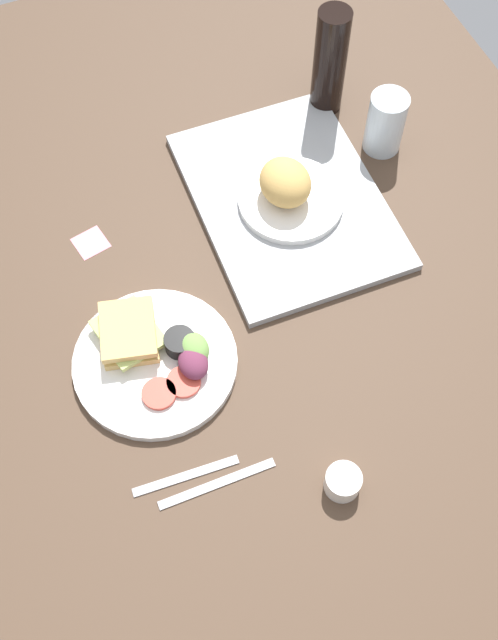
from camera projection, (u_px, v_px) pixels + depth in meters
ground_plane at (229, 332)px, 135.01cm from camera, size 190.00×150.00×3.00cm
serving_tray at (288, 200)px, 145.96cm from camera, size 45.74×34.01×1.60cm
bread_plate_near at (288, 190)px, 142.11cm from camera, size 19.57×19.57×8.65cm
plate_with_salad at (156, 355)px, 129.18cm from camera, size 27.36×27.36×5.40cm
drinking_glass at (386, 123)px, 147.96cm from camera, size 7.32×7.32×12.56cm
soda_bottle at (330, 62)px, 148.73cm from camera, size 6.40×6.40×22.66cm
espresso_cup at (343, 482)px, 118.53cm from camera, size 5.60×5.60×4.00cm
fork at (186, 476)px, 120.80cm from camera, size 2.50×17.05×0.50cm
knife at (217, 483)px, 120.20cm from camera, size 1.66×19.02×0.50cm
sticky_note at (91, 243)px, 142.16cm from camera, size 6.62×6.62×0.12cm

